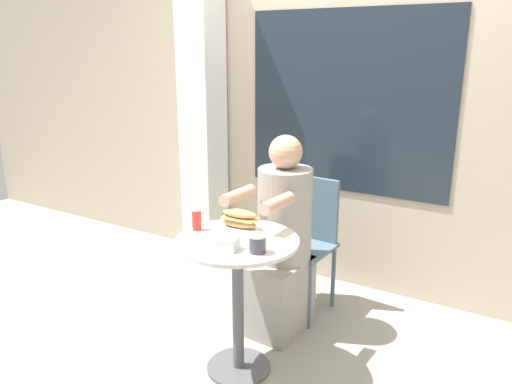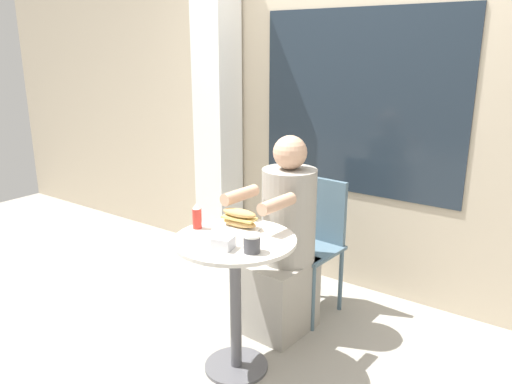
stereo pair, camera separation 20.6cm
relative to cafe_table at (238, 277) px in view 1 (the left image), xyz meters
name	(u,v)px [view 1 (the left image)]	position (x,y,z in m)	size (l,w,h in m)	color
ground_plane	(239,368)	(0.00, 0.00, -0.54)	(8.00, 8.00, 0.00)	gray
storefront_wall	(342,90)	(0.00, 1.32, 0.86)	(8.00, 0.09, 2.80)	#B7A88E
lattice_pillar	(203,112)	(-1.05, 1.13, 0.66)	(0.27, 0.27, 2.40)	silver
cafe_table	(238,277)	(0.00, 0.00, 0.00)	(0.62, 0.62, 0.75)	beige
diner_chair	(307,232)	(0.00, 0.83, -0.02)	(0.40, 0.40, 0.87)	slate
seated_diner	(281,248)	(-0.01, 0.49, -0.01)	(0.35, 0.58, 1.20)	gray
sandwich_on_plate	(239,220)	(-0.07, 0.13, 0.26)	(0.23, 0.23, 0.11)	white
drink_cup	(258,243)	(0.17, -0.09, 0.26)	(0.08, 0.08, 0.09)	#424247
napkin_box	(228,244)	(0.04, -0.14, 0.24)	(0.11, 0.11, 0.06)	silver
condiment_bottle	(196,218)	(-0.25, 0.00, 0.28)	(0.05, 0.05, 0.14)	red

